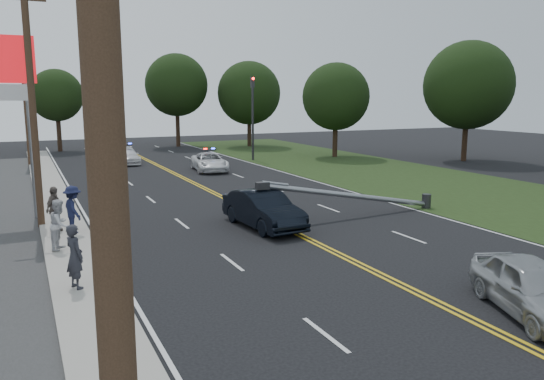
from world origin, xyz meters
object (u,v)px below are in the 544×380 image
utility_pole_near (106,148)px  crashed_sedan (263,209)px  traffic_signal (253,111)px  bystander_b (60,224)px  emergency_a (210,162)px  utility_pole_mid (32,105)px  fallen_streetlight (361,196)px  utility_pole_far (25,101)px  bystander_d (54,209)px  emergency_b (127,156)px  waiting_sedan (533,287)px  bystander_a (75,256)px  bystander_c (73,209)px

utility_pole_near → crashed_sedan: 18.49m
traffic_signal → bystander_b: size_ratio=3.94×
traffic_signal → emergency_a: traffic_signal is taller
utility_pole_mid → crashed_sedan: size_ratio=2.12×
fallen_streetlight → bystander_b: 12.91m
utility_pole_far → bystander_d: bearing=-88.9°
emergency_b → bystander_d: bystander_d is taller
fallen_streetlight → bystander_b: bearing=-178.5°
traffic_signal → bystander_b: 28.26m
waiting_sedan → bystander_a: 12.16m
utility_pole_mid → bystander_a: utility_pole_mid is taller
bystander_a → bystander_c: bystander_c is taller
utility_pole_near → emergency_a: 35.54m
waiting_sedan → emergency_b: size_ratio=0.97×
traffic_signal → utility_pole_mid: utility_pole_mid is taller
utility_pole_mid → emergency_a: (11.93, 13.18, -4.42)m
utility_pole_near → bystander_b: (0.48, 15.66, -4.07)m
traffic_signal → fallen_streetlight: size_ratio=0.75×
utility_pole_far → emergency_a: size_ratio=2.10×
traffic_signal → bystander_c: 26.11m
utility_pole_near → emergency_a: utility_pole_near is taller
utility_pole_near → crashed_sedan: bearing=62.1°
utility_pole_near → waiting_sedan: utility_pole_near is taller
bystander_d → waiting_sedan: bearing=-111.2°
utility_pole_near → emergency_b: size_ratio=2.29×
fallen_streetlight → utility_pole_near: utility_pole_near is taller
utility_pole_far → bystander_b: (0.48, -26.34, -4.07)m
emergency_b → bystander_a: bearing=-100.5°
utility_pole_far → bystander_a: 30.91m
utility_pole_mid → bystander_c: (1.12, -2.09, -4.03)m
utility_pole_far → bystander_a: (0.58, -30.64, -4.04)m
bystander_b → bystander_d: 2.71m
crashed_sedan → bystander_c: size_ratio=2.52×
utility_pole_near → utility_pole_mid: (0.00, 20.00, 0.00)m
utility_pole_near → bystander_b: size_ratio=5.59×
utility_pole_far → emergency_b: 8.67m
utility_pole_mid → fallen_streetlight: bearing=-16.6°
utility_pole_near → crashed_sedan: utility_pole_near is taller
utility_pole_far → emergency_b: utility_pole_far is taller
bystander_d → crashed_sedan: bearing=-75.8°
emergency_b → bystander_d: size_ratio=2.40×
traffic_signal → emergency_a: size_ratio=1.48×
waiting_sedan → bystander_c: 16.32m
waiting_sedan → emergency_a: waiting_sedan is taller
waiting_sedan → bystander_d: size_ratio=2.32×
utility_pole_near → utility_pole_mid: bearing=90.0°
traffic_signal → emergency_a: 8.17m
fallen_streetlight → utility_pole_far: size_ratio=0.94×
utility_pole_near → bystander_d: 18.82m
emergency_a → bystander_b: bystander_b is taller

